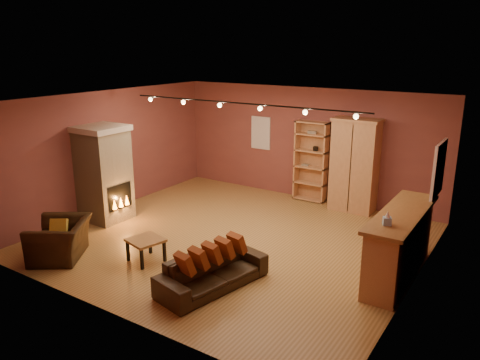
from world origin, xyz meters
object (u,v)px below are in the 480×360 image
Objects in this scene: bookcase at (312,161)px; bar_counter at (399,244)px; armoire at (355,165)px; armchair at (59,233)px; loveseat at (212,265)px; coffee_table at (146,242)px; fireplace at (104,173)px.

bookcase is 0.82× the size of bar_counter.
armchair is at bearing -123.48° from armoire.
bookcase is at bearing 135.12° from bar_counter.
loveseat is (-0.59, -4.78, -0.72)m from armoire.
bookcase is 1.56× the size of armchair.
bookcase is 6.12m from armchair.
loveseat reaches higher than coffee_table.
fireplace is at bearing 170.13° from armchair.
coffee_table is at bearing -26.01° from fireplace.
armoire is 5.21m from coffee_table.
bookcase is at bearing 18.87° from loveseat.
fireplace is at bearing -141.11° from armoire.
loveseat is at bearing -97.07° from armoire.
fireplace reaches higher than coffee_table.
bar_counter reaches higher than armchair.
bar_counter reaches higher than loveseat.
coffee_table is (-3.97, -1.90, -0.22)m from bar_counter.
armoire is at bearing 5.35° from loveseat.
fireplace is 1.06× the size of bookcase.
coffee_table is at bearing -154.49° from bar_counter.
bar_counter is at bearing 7.21° from fireplace.
armoire is (1.15, -0.17, 0.08)m from bookcase.
bookcase reaches higher than loveseat.
fireplace is 0.97× the size of armoire.
armoire is 1.70× the size of armchair.
armchair is at bearing -153.94° from bar_counter.
bookcase is 5.00m from coffee_table.
coffee_table is (-2.16, -4.68, -0.74)m from armoire.
loveseat is (3.84, -1.21, -0.67)m from fireplace.
bookcase reaches higher than armchair.
armchair is at bearing -65.51° from fireplace.
armoire reaches higher than bookcase.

